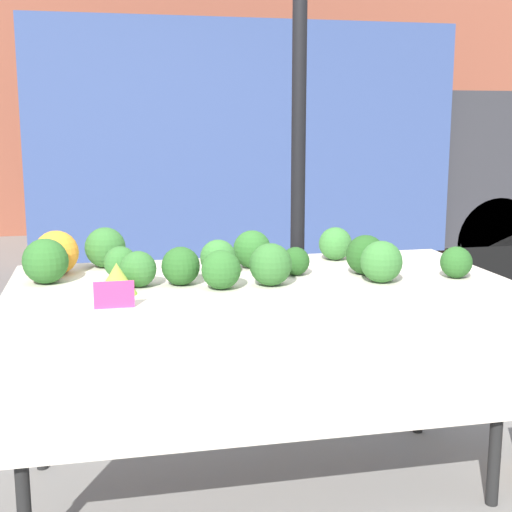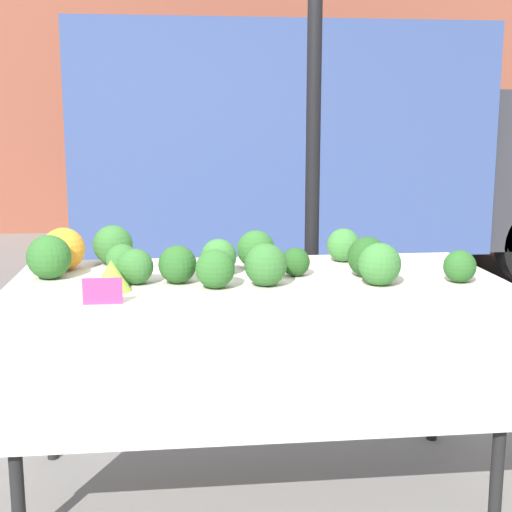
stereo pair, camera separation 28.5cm
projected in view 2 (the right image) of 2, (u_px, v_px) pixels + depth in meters
ground_plane at (256, 485)px, 3.03m from camera, size 40.00×40.00×0.00m
tent_pole at (312, 207)px, 3.48m from camera, size 0.07×0.07×2.22m
parked_truck at (326, 147)px, 7.00m from camera, size 5.08×2.13×2.34m
market_table at (258, 309)px, 2.82m from camera, size 1.92×0.82×0.91m
orange_cauliflower at (63, 249)px, 2.95m from camera, size 0.18×0.18×0.18m
romanesco_head at (112, 276)px, 2.59m from camera, size 0.14×0.14×0.11m
broccoli_head_0 at (367, 257)px, 2.83m from camera, size 0.16×0.16×0.16m
broccoli_head_1 at (177, 264)px, 2.72m from camera, size 0.15×0.15×0.15m
broccoli_head_2 at (113, 245)px, 3.07m from camera, size 0.17×0.17×0.17m
broccoli_head_3 at (256, 249)px, 3.00m from camera, size 0.16×0.16×0.16m
broccoli_head_4 at (219, 257)px, 2.87m from camera, size 0.15×0.15×0.15m
broccoli_head_5 at (135, 267)px, 2.70m from camera, size 0.14×0.14×0.14m
broccoli_head_6 at (49, 257)px, 2.79m from camera, size 0.17×0.17×0.17m
broccoli_head_7 at (460, 266)px, 2.73m from camera, size 0.13×0.13×0.13m
broccoli_head_8 at (266, 265)px, 2.67m from camera, size 0.16×0.16×0.16m
broccoli_head_9 at (380, 264)px, 2.68m from camera, size 0.16×0.16×0.16m
broccoli_head_10 at (122, 260)px, 2.84m from camera, size 0.13×0.13×0.13m
broccoli_head_11 at (296, 262)px, 2.84m from camera, size 0.11×0.11×0.11m
broccoli_head_12 at (343, 245)px, 3.14m from camera, size 0.15×0.15×0.15m
broccoli_head_13 at (215, 269)px, 2.63m from camera, size 0.15×0.15×0.15m
price_sign at (102, 291)px, 2.41m from camera, size 0.13×0.01×0.09m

